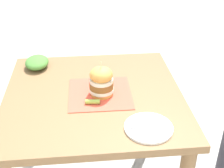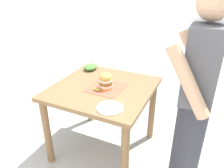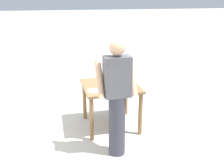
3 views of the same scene
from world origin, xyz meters
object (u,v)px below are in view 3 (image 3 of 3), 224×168
(patio_table, at_px, (111,92))
(diner_across_table, at_px, (117,97))
(side_plate_with_forks, at_px, (94,91))
(sandwich, at_px, (110,81))
(side_salad, at_px, (124,76))
(pickle_spear, at_px, (104,84))

(patio_table, xyz_separation_m, diner_across_table, (0.11, 0.85, 0.25))
(side_plate_with_forks, bearing_deg, sandwich, -148.11)
(side_plate_with_forks, distance_m, side_salad, 0.86)
(patio_table, bearing_deg, side_plate_with_forks, 35.70)
(sandwich, bearing_deg, side_plate_with_forks, 31.89)
(sandwich, distance_m, pickle_spear, 0.12)
(sandwich, relative_size, diner_across_table, 0.11)
(pickle_spear, bearing_deg, side_salad, -143.92)
(sandwich, height_order, side_salad, sandwich)
(pickle_spear, relative_size, side_plate_with_forks, 0.33)
(side_plate_with_forks, relative_size, side_salad, 1.22)
(pickle_spear, relative_size, side_salad, 0.40)
(sandwich, xyz_separation_m, pickle_spear, (0.09, -0.05, -0.06))
(pickle_spear, bearing_deg, patio_table, 175.65)
(sandwich, relative_size, side_salad, 1.06)
(side_plate_with_forks, relative_size, diner_across_table, 0.13)
(diner_across_table, bearing_deg, patio_table, -97.42)
(sandwich, distance_m, diner_across_table, 0.81)
(side_salad, relative_size, diner_across_table, 0.11)
(side_salad, bearing_deg, side_plate_with_forks, 40.48)
(sandwich, height_order, side_plate_with_forks, sandwich)
(patio_table, height_order, pickle_spear, pickle_spear)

